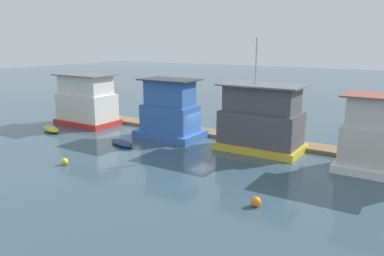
% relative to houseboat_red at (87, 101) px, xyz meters
% --- Properties ---
extents(ground_plane, '(200.00, 200.00, 0.00)m').
position_rel_houseboat_red_xyz_m(ground_plane, '(13.53, 0.36, -2.46)').
color(ground_plane, '#385160').
extents(dock_walkway, '(42.40, 2.18, 0.30)m').
position_rel_houseboat_red_xyz_m(dock_walkway, '(13.53, 3.20, -2.31)').
color(dock_walkway, '#846B4C').
rests_on(dock_walkway, ground_plane).
extents(houseboat_red, '(6.38, 3.90, 5.31)m').
position_rel_houseboat_red_xyz_m(houseboat_red, '(0.00, 0.00, 0.00)').
color(houseboat_red, red).
rests_on(houseboat_red, ground_plane).
extents(houseboat_blue, '(5.86, 3.92, 5.38)m').
position_rel_houseboat_red_xyz_m(houseboat_blue, '(10.70, 0.10, -0.15)').
color(houseboat_blue, '#3866B7').
rests_on(houseboat_blue, ground_plane).
extents(houseboat_yellow, '(6.70, 4.05, 8.94)m').
position_rel_houseboat_red_xyz_m(houseboat_yellow, '(19.19, 0.78, 0.01)').
color(houseboat_yellow, gold).
rests_on(houseboat_yellow, ground_plane).
extents(dinghy_yellow, '(3.13, 1.93, 0.51)m').
position_rel_houseboat_red_xyz_m(dinghy_yellow, '(-0.51, -4.24, -2.20)').
color(dinghy_yellow, yellow).
rests_on(dinghy_yellow, ground_plane).
extents(dinghy_navy, '(3.39, 2.12, 0.37)m').
position_rel_houseboat_red_xyz_m(dinghy_navy, '(8.70, -4.20, -2.27)').
color(dinghy_navy, navy).
rests_on(dinghy_navy, ground_plane).
extents(buoy_orange, '(0.56, 0.56, 0.56)m').
position_rel_houseboat_red_xyz_m(buoy_orange, '(23.14, -9.44, -2.18)').
color(buoy_orange, orange).
rests_on(buoy_orange, ground_plane).
extents(buoy_yellow, '(0.51, 0.51, 0.51)m').
position_rel_houseboat_red_xyz_m(buoy_yellow, '(8.84, -10.29, -2.20)').
color(buoy_yellow, yellow).
rests_on(buoy_yellow, ground_plane).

